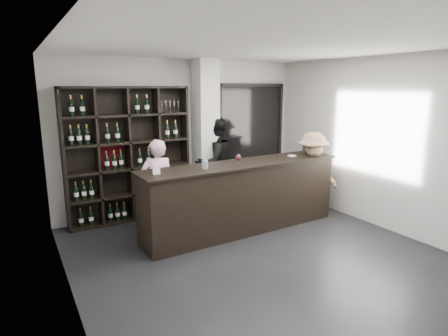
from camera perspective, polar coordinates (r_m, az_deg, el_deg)
floor at (r=5.48m, az=6.24°, el=-13.73°), size 5.00×5.50×0.01m
wine_shelf at (r=6.86m, az=-14.31°, el=1.93°), size 2.20×0.35×2.40m
structural_column at (r=7.28m, az=-2.75°, el=4.87°), size 0.40×0.40×2.90m
glass_panel at (r=8.08m, az=4.16°, el=5.25°), size 1.60×0.08×2.10m
tasting_counter at (r=6.28m, az=2.85°, el=-4.41°), size 3.54×0.73×1.17m
taster_pink at (r=6.36m, az=-10.10°, el=-2.59°), size 0.61×0.44×1.55m
taster_black at (r=7.37m, az=-1.46°, el=0.71°), size 1.01×0.86×1.82m
customer at (r=7.07m, az=13.21°, el=-1.06°), size 1.14×0.82×1.59m
wine_glass at (r=5.91m, az=2.19°, el=1.36°), size 0.11×0.11×0.21m
spit_cup at (r=5.68m, az=-2.93°, el=0.52°), size 0.10×0.10×0.13m
napkin_stack at (r=6.81m, az=10.31°, el=1.84°), size 0.13×0.13×0.02m
card_stand at (r=5.41m, az=-10.28°, el=-0.21°), size 0.10×0.05×0.14m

